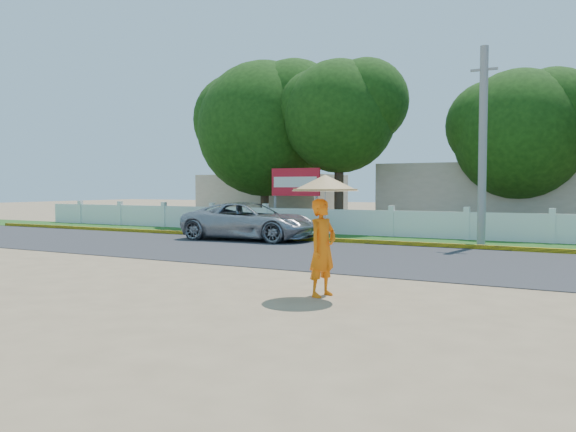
% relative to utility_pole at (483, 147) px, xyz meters
% --- Properties ---
extents(ground, '(120.00, 120.00, 0.00)m').
position_rel_utility_pole_xyz_m(ground, '(-3.87, -9.07, -3.44)').
color(ground, '#9E8460').
rests_on(ground, ground).
extents(road, '(60.00, 7.00, 0.02)m').
position_rel_utility_pole_xyz_m(road, '(-3.87, -4.57, -3.43)').
color(road, '#38383A').
rests_on(road, ground).
extents(grass_verge, '(60.00, 3.50, 0.03)m').
position_rel_utility_pole_xyz_m(grass_verge, '(-3.87, 0.68, -3.43)').
color(grass_verge, '#2D601E').
rests_on(grass_verge, ground).
extents(curb, '(40.00, 0.18, 0.16)m').
position_rel_utility_pole_xyz_m(curb, '(-3.87, -1.02, -3.36)').
color(curb, yellow).
rests_on(curb, ground).
extents(fence, '(40.00, 0.10, 1.10)m').
position_rel_utility_pole_xyz_m(fence, '(-3.87, 2.13, -2.89)').
color(fence, silver).
rests_on(fence, ground).
extents(building_near, '(10.00, 6.00, 3.20)m').
position_rel_utility_pole_xyz_m(building_near, '(-0.87, 8.93, -1.84)').
color(building_near, '#B7AD99').
rests_on(building_near, ground).
extents(building_far, '(8.00, 5.00, 2.80)m').
position_rel_utility_pole_xyz_m(building_far, '(-13.87, 9.93, -2.04)').
color(building_far, '#B7AD99').
rests_on(building_far, ground).
extents(utility_pole, '(0.28, 0.28, 6.88)m').
position_rel_utility_pole_xyz_m(utility_pole, '(0.00, 0.00, 0.00)').
color(utility_pole, gray).
rests_on(utility_pole, ground).
extents(vehicle, '(5.45, 2.81, 1.47)m').
position_rel_utility_pole_xyz_m(vehicle, '(-8.39, -1.64, -2.71)').
color(vehicle, '#96989E').
rests_on(vehicle, ground).
extents(monk_with_parasol, '(1.27, 1.27, 2.31)m').
position_rel_utility_pole_xyz_m(monk_with_parasol, '(-1.24, -10.63, -1.94)').
color(monk_with_parasol, orange).
rests_on(monk_with_parasol, ground).
extents(billboard, '(2.50, 0.13, 2.95)m').
position_rel_utility_pole_xyz_m(billboard, '(-8.87, 3.22, -1.30)').
color(billboard, gray).
rests_on(billboard, ground).
extents(tree_row, '(30.71, 7.25, 8.95)m').
position_rel_utility_pole_xyz_m(tree_row, '(-0.92, 5.44, 1.76)').
color(tree_row, '#473828').
rests_on(tree_row, ground).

